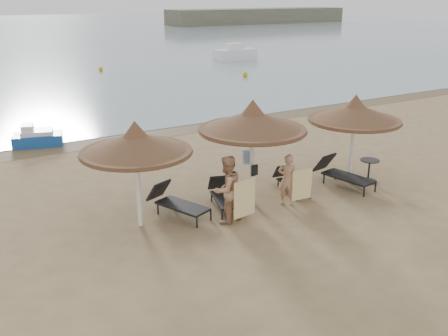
{
  "coord_description": "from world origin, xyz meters",
  "views": [
    {
      "loc": [
        -7.44,
        -10.79,
        5.95
      ],
      "look_at": [
        -0.32,
        1.2,
        1.07
      ],
      "focal_mm": 40.0,
      "sensor_mm": 36.0,
      "label": 1
    }
  ],
  "objects_px": {
    "lounger_near_left": "(223,195)",
    "pedal_boat": "(37,137)",
    "palapa_left": "(136,143)",
    "palapa_right": "(355,113)",
    "lounger_near_right": "(290,181)",
    "person_right": "(288,175)",
    "lounger_far_left": "(175,201)",
    "side_table": "(369,171)",
    "person_left": "(227,184)",
    "palapa_center": "(252,121)",
    "lounger_far_right": "(341,173)"
  },
  "relations": [
    {
      "from": "palapa_left",
      "to": "palapa_center",
      "type": "xyz_separation_m",
      "value": [
        3.48,
        -0.18,
        0.17
      ]
    },
    {
      "from": "lounger_near_right",
      "to": "lounger_near_left",
      "type": "bearing_deg",
      "value": -172.01
    },
    {
      "from": "palapa_left",
      "to": "lounger_far_left",
      "type": "bearing_deg",
      "value": 8.73
    },
    {
      "from": "lounger_far_right",
      "to": "lounger_far_left",
      "type": "bearing_deg",
      "value": 162.83
    },
    {
      "from": "lounger_far_left",
      "to": "person_left",
      "type": "relative_size",
      "value": 0.93
    },
    {
      "from": "palapa_center",
      "to": "side_table",
      "type": "bearing_deg",
      "value": -7.46
    },
    {
      "from": "person_left",
      "to": "pedal_boat",
      "type": "distance_m",
      "value": 10.76
    },
    {
      "from": "lounger_near_left",
      "to": "person_right",
      "type": "bearing_deg",
      "value": -11.79
    },
    {
      "from": "lounger_near_left",
      "to": "pedal_boat",
      "type": "height_order",
      "value": "pedal_boat"
    },
    {
      "from": "palapa_right",
      "to": "lounger_near_left",
      "type": "distance_m",
      "value": 5.04
    },
    {
      "from": "palapa_center",
      "to": "person_left",
      "type": "bearing_deg",
      "value": -149.1
    },
    {
      "from": "person_right",
      "to": "palapa_left",
      "type": "bearing_deg",
      "value": 33.13
    },
    {
      "from": "palapa_center",
      "to": "lounger_far_left",
      "type": "height_order",
      "value": "palapa_center"
    },
    {
      "from": "person_left",
      "to": "lounger_far_left",
      "type": "bearing_deg",
      "value": -61.09
    },
    {
      "from": "lounger_far_left",
      "to": "pedal_boat",
      "type": "height_order",
      "value": "pedal_boat"
    },
    {
      "from": "palapa_center",
      "to": "lounger_near_left",
      "type": "bearing_deg",
      "value": 168.21
    },
    {
      "from": "lounger_far_left",
      "to": "pedal_boat",
      "type": "bearing_deg",
      "value": 80.75
    },
    {
      "from": "palapa_left",
      "to": "lounger_far_right",
      "type": "height_order",
      "value": "palapa_left"
    },
    {
      "from": "palapa_left",
      "to": "lounger_near_right",
      "type": "height_order",
      "value": "palapa_left"
    },
    {
      "from": "pedal_boat",
      "to": "palapa_center",
      "type": "bearing_deg",
      "value": -50.85
    },
    {
      "from": "palapa_left",
      "to": "pedal_boat",
      "type": "height_order",
      "value": "palapa_left"
    },
    {
      "from": "palapa_center",
      "to": "palapa_right",
      "type": "xyz_separation_m",
      "value": [
        3.73,
        -0.29,
        -0.14
      ]
    },
    {
      "from": "palapa_left",
      "to": "person_left",
      "type": "xyz_separation_m",
      "value": [
        2.14,
        -0.98,
        -1.22
      ]
    },
    {
      "from": "palapa_right",
      "to": "lounger_far_right",
      "type": "height_order",
      "value": "palapa_right"
    },
    {
      "from": "lounger_near_left",
      "to": "pedal_boat",
      "type": "bearing_deg",
      "value": 126.69
    },
    {
      "from": "lounger_far_right",
      "to": "person_right",
      "type": "relative_size",
      "value": 1.16
    },
    {
      "from": "palapa_left",
      "to": "palapa_right",
      "type": "relative_size",
      "value": 0.99
    },
    {
      "from": "lounger_far_left",
      "to": "side_table",
      "type": "height_order",
      "value": "lounger_far_left"
    },
    {
      "from": "lounger_near_left",
      "to": "side_table",
      "type": "height_order",
      "value": "lounger_near_left"
    },
    {
      "from": "lounger_far_left",
      "to": "lounger_near_right",
      "type": "bearing_deg",
      "value": -24.0
    },
    {
      "from": "palapa_right",
      "to": "side_table",
      "type": "height_order",
      "value": "palapa_right"
    },
    {
      "from": "palapa_left",
      "to": "lounger_near_right",
      "type": "relative_size",
      "value": 1.78
    },
    {
      "from": "palapa_left",
      "to": "side_table",
      "type": "distance_m",
      "value": 8.08
    },
    {
      "from": "person_left",
      "to": "pedal_boat",
      "type": "relative_size",
      "value": 1.02
    },
    {
      "from": "lounger_near_left",
      "to": "person_right",
      "type": "relative_size",
      "value": 1.0
    },
    {
      "from": "palapa_right",
      "to": "pedal_boat",
      "type": "bearing_deg",
      "value": 129.34
    },
    {
      "from": "palapa_right",
      "to": "person_right",
      "type": "bearing_deg",
      "value": -171.71
    },
    {
      "from": "lounger_far_left",
      "to": "side_table",
      "type": "bearing_deg",
      "value": -29.16
    },
    {
      "from": "palapa_left",
      "to": "person_left",
      "type": "height_order",
      "value": "palapa_left"
    },
    {
      "from": "side_table",
      "to": "person_left",
      "type": "bearing_deg",
      "value": -177.64
    },
    {
      "from": "palapa_right",
      "to": "lounger_near_right",
      "type": "xyz_separation_m",
      "value": [
        -2.13,
        0.46,
        -2.04
      ]
    },
    {
      "from": "palapa_left",
      "to": "lounger_near_right",
      "type": "distance_m",
      "value": 5.46
    },
    {
      "from": "lounger_far_right",
      "to": "pedal_boat",
      "type": "height_order",
      "value": "lounger_far_right"
    },
    {
      "from": "palapa_left",
      "to": "lounger_near_left",
      "type": "relative_size",
      "value": 1.59
    },
    {
      "from": "palapa_left",
      "to": "person_right",
      "type": "distance_m",
      "value": 4.59
    },
    {
      "from": "person_left",
      "to": "person_right",
      "type": "relative_size",
      "value": 1.19
    },
    {
      "from": "lounger_far_left",
      "to": "lounger_near_right",
      "type": "distance_m",
      "value": 3.95
    },
    {
      "from": "side_table",
      "to": "person_right",
      "type": "bearing_deg",
      "value": -177.57
    },
    {
      "from": "lounger_near_left",
      "to": "person_right",
      "type": "distance_m",
      "value": 1.98
    },
    {
      "from": "lounger_near_right",
      "to": "person_left",
      "type": "distance_m",
      "value": 3.19
    }
  ]
}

